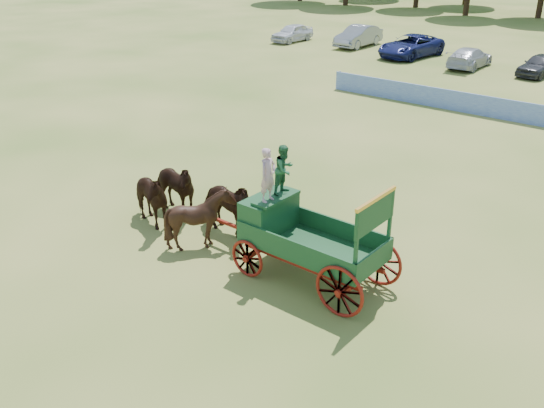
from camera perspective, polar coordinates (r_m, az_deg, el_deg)
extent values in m
plane|color=tan|center=(16.07, 12.31, -9.36)|extent=(160.00, 160.00, 0.00)
imported|color=black|center=(19.76, -11.68, 0.55)|extent=(2.38, 1.47, 1.87)
imported|color=black|center=(20.41, -9.34, 1.53)|extent=(2.26, 1.12, 1.87)
imported|color=black|center=(18.11, -6.78, -1.39)|extent=(1.95, 1.80, 1.88)
imported|color=black|center=(18.81, -4.40, -0.26)|extent=(2.22, 1.03, 1.87)
cube|color=maroon|center=(17.29, -0.27, -3.80)|extent=(0.12, 2.00, 0.12)
cube|color=maroon|center=(15.81, 8.24, -7.02)|extent=(0.12, 2.00, 0.12)
cube|color=maroon|center=(16.05, 2.65, -5.75)|extent=(3.80, 0.10, 0.12)
cube|color=maroon|center=(16.84, 4.89, -4.26)|extent=(3.80, 0.10, 0.12)
cube|color=maroon|center=(17.74, -2.53, -2.50)|extent=(2.80, 0.09, 0.09)
cube|color=#184923|center=(16.30, 3.82, -4.14)|extent=(3.80, 1.80, 0.10)
cube|color=#184923|center=(15.53, 1.96, -4.39)|extent=(3.80, 0.06, 0.55)
cube|color=#184923|center=(16.81, 5.59, -2.11)|extent=(3.80, 0.06, 0.55)
cube|color=#184923|center=(15.30, 9.61, -5.24)|extent=(0.06, 1.80, 0.55)
cube|color=#184923|center=(16.86, -0.28, -0.96)|extent=(0.85, 1.70, 1.05)
cube|color=#184923|center=(16.47, 0.39, 0.59)|extent=(0.55, 1.50, 0.08)
cube|color=#184923|center=(17.16, -1.26, -1.22)|extent=(0.10, 1.60, 0.65)
cube|color=#184923|center=(17.19, -0.79, -2.28)|extent=(0.55, 1.60, 0.06)
cube|color=#184923|center=(14.41, 7.91, -4.16)|extent=(0.08, 0.08, 1.80)
cube|color=#184923|center=(15.66, 11.00, -1.92)|extent=(0.08, 0.08, 1.80)
cube|color=#184923|center=(14.76, 9.68, -0.93)|extent=(0.07, 1.75, 0.75)
cube|color=gold|center=(14.59, 9.79, 0.49)|extent=(0.08, 1.80, 0.09)
cube|color=gold|center=(14.78, 9.55, -0.89)|extent=(0.02, 1.30, 0.12)
torus|color=maroon|center=(16.68, -2.34, -5.15)|extent=(1.09, 0.09, 1.09)
torus|color=maroon|center=(17.97, 1.65, -2.82)|extent=(1.09, 0.09, 1.09)
torus|color=maroon|center=(15.07, 6.36, -8.20)|extent=(1.39, 0.09, 1.39)
torus|color=maroon|center=(16.48, 9.99, -5.34)|extent=(1.39, 0.09, 1.39)
imported|color=#CF9EA6|center=(15.92, -0.39, 2.75)|extent=(0.35, 0.54, 1.47)
imported|color=#246137|center=(16.45, 1.16, 3.29)|extent=(0.52, 0.67, 1.37)
imported|color=silver|center=(52.87, 1.92, 15.81)|extent=(1.76, 4.26, 1.44)
imported|color=gray|center=(51.01, 8.13, 15.37)|extent=(1.75, 4.97, 1.64)
imported|color=navy|center=(47.42, 12.95, 14.29)|extent=(3.32, 6.03, 1.60)
imported|color=silver|center=(44.72, 18.10, 12.97)|extent=(2.01, 4.74, 1.36)
imported|color=#333338|center=(43.72, 23.90, 11.87)|extent=(2.16, 4.27, 1.40)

